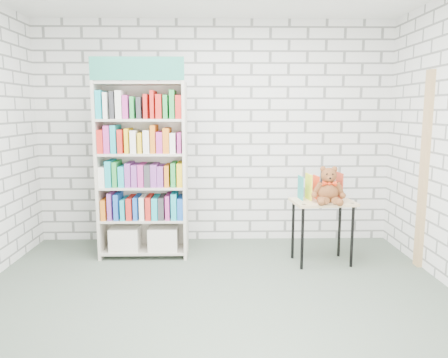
{
  "coord_description": "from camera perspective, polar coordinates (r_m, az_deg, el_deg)",
  "views": [
    {
      "loc": [
        0.01,
        -3.59,
        1.69
      ],
      "look_at": [
        0.1,
        0.95,
        0.97
      ],
      "focal_mm": 35.0,
      "sensor_mm": 36.0,
      "label": 1
    }
  ],
  "objects": [
    {
      "name": "bookshelf",
      "position": [
        5.06,
        -10.56,
        1.29
      ],
      "size": [
        1.0,
        0.39,
        2.25
      ],
      "color": "beige",
      "rests_on": "ground"
    },
    {
      "name": "teddy_bear",
      "position": [
        4.79,
        13.5,
        -1.19
      ],
      "size": [
        0.36,
        0.34,
        0.39
      ],
      "color": "brown",
      "rests_on": "display_table"
    },
    {
      "name": "display_table",
      "position": [
        4.93,
        12.75,
        -3.9
      ],
      "size": [
        0.7,
        0.52,
        0.71
      ],
      "color": "#DAB583",
      "rests_on": "ground"
    },
    {
      "name": "table_books",
      "position": [
        4.98,
        12.43,
        -1.0
      ],
      "size": [
        0.48,
        0.25,
        0.27
      ],
      "color": "teal",
      "rests_on": "display_table"
    },
    {
      "name": "room_shell",
      "position": [
        3.59,
        -1.33,
        10.52
      ],
      "size": [
        4.52,
        4.02,
        2.81
      ],
      "color": "silver",
      "rests_on": "ground"
    },
    {
      "name": "ground",
      "position": [
        3.97,
        -1.23,
        -16.19
      ],
      "size": [
        4.5,
        4.5,
        0.0
      ],
      "primitive_type": "plane",
      "color": "#4A5749",
      "rests_on": "ground"
    },
    {
      "name": "door_trim",
      "position": [
        5.09,
        24.66,
        0.97
      ],
      "size": [
        0.05,
        0.12,
        2.1
      ],
      "primitive_type": "cube",
      "color": "tan",
      "rests_on": "ground"
    }
  ]
}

